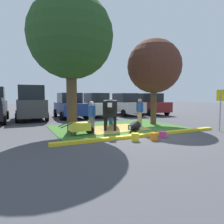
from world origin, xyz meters
TOP-DOWN VIEW (x-y plane):
  - ground_plane at (0.00, 0.00)m, footprint 80.00×80.00m
  - grass_island at (0.01, 2.26)m, footprint 7.09×4.93m
  - curb_yellow at (0.01, -0.35)m, footprint 8.29×0.24m
  - hay_bedding at (-0.37, 1.98)m, footprint 3.36×2.61m
  - shade_tree_left at (-2.65, 2.07)m, footprint 4.04×4.04m
  - shade_tree_right at (2.67, 2.57)m, footprint 3.32×3.32m
  - cow_holstein at (-0.57, 2.08)m, footprint 1.76×2.94m
  - calf_lying at (0.37, 1.08)m, footprint 1.24×1.05m
  - person_handler at (1.42, 2.24)m, footprint 0.34×0.52m
  - person_visitor_near at (0.30, 3.82)m, footprint 0.45×0.34m
  - person_visitor_far at (-1.86, 1.45)m, footprint 0.34×0.51m
  - wheelbarrow at (-2.53, 1.15)m, footprint 1.60×0.62m
  - parking_sign at (4.16, -0.90)m, footprint 0.09×0.44m
  - bucket_yellow at (-0.91, -0.92)m, footprint 0.32×0.32m
  - bucket_orange at (-0.15, -1.14)m, footprint 0.34×0.34m
  - bucket_pink at (0.53, -0.86)m, footprint 0.34×0.34m
  - suv_dark_grey at (-4.09, 8.48)m, footprint 2.18×4.63m
  - sedan_blue at (-1.17, 8.48)m, footprint 2.08×4.43m
  - hatchback_white at (1.18, 8.60)m, footprint 2.08×4.43m
  - sedan_silver at (4.03, 8.56)m, footprint 2.08×4.43m
  - sedan_red at (6.59, 8.22)m, footprint 2.08×4.43m

SIDE VIEW (x-z plane):
  - ground_plane at x=0.00m, z-range 0.00..0.00m
  - grass_island at x=0.01m, z-range 0.00..0.02m
  - hay_bedding at x=-0.37m, z-range 0.01..0.04m
  - curb_yellow at x=0.01m, z-range 0.00..0.12m
  - bucket_pink at x=0.53m, z-range 0.01..0.26m
  - bucket_orange at x=-0.15m, z-range 0.01..0.32m
  - bucket_yellow at x=-0.91m, z-range 0.01..0.32m
  - calf_lying at x=0.37m, z-range 0.00..0.48m
  - wheelbarrow at x=-2.53m, z-range 0.07..0.70m
  - person_visitor_far at x=-1.86m, z-range 0.05..1.58m
  - person_handler at x=1.42m, z-range 0.06..1.69m
  - person_visitor_near at x=0.30m, z-range 0.06..1.69m
  - sedan_blue at x=-1.17m, z-range -0.03..1.99m
  - hatchback_white at x=1.18m, z-range -0.03..1.99m
  - sedan_silver at x=4.03m, z-range -0.03..1.99m
  - sedan_red at x=6.59m, z-range -0.03..1.99m
  - cow_holstein at x=-0.57m, z-range 0.33..1.91m
  - suv_dark_grey at x=-4.09m, z-range 0.01..2.53m
  - parking_sign at x=4.16m, z-range 0.43..2.52m
  - shade_tree_right at x=2.67m, z-range 0.96..6.23m
  - shade_tree_left at x=-2.65m, z-range 1.26..7.88m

